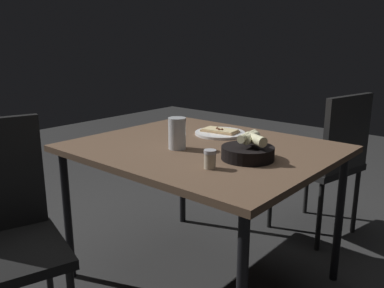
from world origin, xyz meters
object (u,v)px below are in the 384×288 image
(pizza_plate, at_px, (220,133))
(pepper_shaker, at_px, (210,160))
(bread_basket, at_px, (248,151))
(chair_near, at_px, (328,156))
(beer_glass, at_px, (177,135))
(dining_table, at_px, (203,157))

(pizza_plate, height_order, pepper_shaker, pepper_shaker)
(bread_basket, height_order, chair_near, chair_near)
(pizza_plate, bearing_deg, bread_basket, 51.39)
(bread_basket, relative_size, beer_glass, 1.54)
(dining_table, bearing_deg, bread_basket, 79.88)
(chair_near, bearing_deg, beer_glass, -18.27)
(pizza_plate, height_order, chair_near, chair_near)
(pizza_plate, height_order, bread_basket, bread_basket)
(dining_table, height_order, pepper_shaker, pepper_shaker)
(pizza_plate, relative_size, bread_basket, 1.19)
(beer_glass, bearing_deg, dining_table, 154.91)
(chair_near, bearing_deg, pizza_plate, -29.17)
(pizza_plate, distance_m, chair_near, 0.76)
(bread_basket, relative_size, chair_near, 0.25)
(bread_basket, distance_m, chair_near, 0.96)
(beer_glass, xyz_separation_m, chair_near, (-1.00, 0.33, -0.26))
(dining_table, distance_m, bread_basket, 0.31)
(pizza_plate, distance_m, pepper_shaker, 0.60)
(pizza_plate, bearing_deg, chair_near, 150.83)
(pepper_shaker, bearing_deg, dining_table, -136.37)
(dining_table, bearing_deg, pizza_plate, -161.73)
(dining_table, xyz_separation_m, pepper_shaker, (0.26, 0.25, 0.09))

